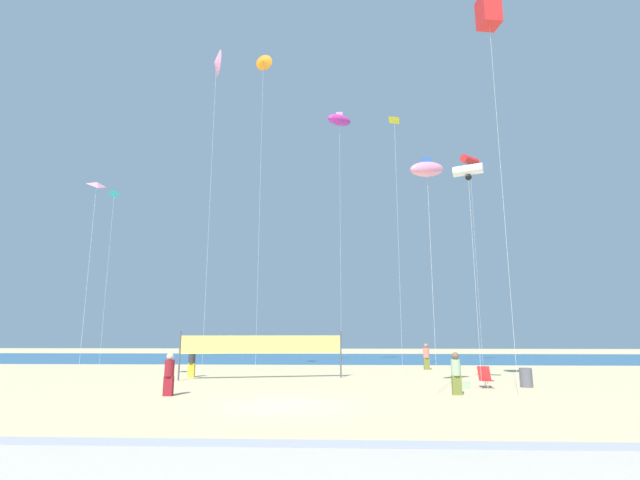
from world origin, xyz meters
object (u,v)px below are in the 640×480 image
object	(u,v)px
beach_handbag	(466,386)
kite_pink_diamond	(97,185)
folding_beach_chair	(485,377)
kite_pink_delta	(216,63)
beachgoer_sage_shirt	(456,372)
kite_orange_delta	(263,62)
kite_red_box	(488,13)
kite_magenta_inflatable	(339,120)
beachgoer_coral_shirt	(426,356)
beachgoer_charcoal_shirt	(192,361)
kite_red_tube	(470,161)
beachgoer_maroon_shirt	(169,373)
kite_white_tube	(468,171)
kite_yellow_diamond	(395,123)
kite_cyan_diamond	(114,196)
volleyball_net	(263,346)
trash_barrel	(526,378)
kite_pink_inflatable	(427,169)

from	to	relation	value
beach_handbag	kite_pink_diamond	xyz separation A→B (m)	(-17.26, 1.23, 9.36)
folding_beach_chair	kite_pink_delta	distance (m)	23.36
beachgoer_sage_shirt	kite_orange_delta	bearing A→B (deg)	61.48
kite_pink_delta	kite_pink_diamond	world-z (taller)	kite_pink_delta
kite_red_box	kite_magenta_inflatable	size ratio (longest dim) A/B	0.87
beachgoer_coral_shirt	beachgoer_charcoal_shirt	xyz separation A→B (m)	(-13.51, -5.94, -0.04)
kite_pink_diamond	kite_pink_delta	bearing A→B (deg)	43.43
beachgoer_sage_shirt	kite_red_tube	distance (m)	22.91
folding_beach_chair	kite_magenta_inflatable	xyz separation A→B (m)	(-6.16, 12.61, 17.95)
folding_beach_chair	kite_red_tube	xyz separation A→B (m)	(3.98, 14.11, 15.04)
beachgoer_maroon_shirt	kite_pink_delta	world-z (taller)	kite_pink_delta
kite_white_tube	beachgoer_coral_shirt	bearing A→B (deg)	91.56
kite_yellow_diamond	kite_cyan_diamond	distance (m)	19.68
kite_pink_diamond	beachgoer_coral_shirt	bearing A→B (deg)	28.93
beachgoer_coral_shirt	kite_pink_delta	bearing A→B (deg)	-85.92
beachgoer_charcoal_shirt	kite_cyan_diamond	world-z (taller)	kite_cyan_diamond
kite_white_tube	kite_red_tube	distance (m)	16.57
beachgoer_coral_shirt	volleyball_net	distance (m)	11.72
kite_red_tube	kite_magenta_inflatable	xyz separation A→B (m)	(-10.14, -1.50, 2.91)
beachgoer_sage_shirt	kite_red_box	world-z (taller)	kite_red_box
trash_barrel	kite_orange_delta	size ratio (longest dim) A/B	0.04
beachgoer_coral_shirt	trash_barrel	distance (m)	10.40
trash_barrel	kite_pink_inflatable	world-z (taller)	kite_pink_inflatable
folding_beach_chair	kite_white_tube	world-z (taller)	kite_white_tube
folding_beach_chair	volleyball_net	xyz separation A→B (m)	(-10.23, 3.65, 1.17)
beachgoer_maroon_shirt	kite_cyan_diamond	world-z (taller)	kite_cyan_diamond
beachgoer_coral_shirt	beach_handbag	world-z (taller)	beachgoer_coral_shirt
kite_pink_diamond	kite_cyan_diamond	world-z (taller)	kite_cyan_diamond
beachgoer_charcoal_shirt	kite_pink_inflatable	distance (m)	15.75
beachgoer_maroon_shirt	folding_beach_chair	bearing A→B (deg)	-59.83
beachgoer_maroon_shirt	kite_pink_delta	bearing A→B (deg)	23.54
beachgoer_charcoal_shirt	kite_red_tube	size ratio (longest dim) A/B	0.10
kite_red_box	folding_beach_chair	bearing A→B (deg)	96.54
folding_beach_chair	kite_white_tube	distance (m)	9.06
kite_orange_delta	kite_pink_inflatable	world-z (taller)	kite_orange_delta
kite_red_tube	kite_white_tube	bearing A→B (deg)	-106.36
kite_red_tube	kite_cyan_diamond	size ratio (longest dim) A/B	1.32
kite_red_box	kite_red_tube	xyz separation A→B (m)	(3.65, 16.99, -0.41)
beachgoer_charcoal_shirt	kite_pink_delta	xyz separation A→B (m)	(0.43, 0.48, 17.85)
beach_handbag	kite_pink_delta	xyz separation A→B (m)	(-12.76, 5.49, 18.55)
kite_white_tube	kite_pink_inflatable	world-z (taller)	kite_white_tube
volleyball_net	beach_handbag	distance (m)	10.26
beach_handbag	kite_yellow_diamond	bearing A→B (deg)	102.11
beachgoer_coral_shirt	kite_pink_delta	distance (m)	22.77
beachgoer_sage_shirt	kite_pink_inflatable	bearing A→B (deg)	74.29
kite_yellow_diamond	kite_pink_delta	xyz separation A→B (m)	(-11.13, -2.10, 3.19)
folding_beach_chair	kite_pink_inflatable	bearing A→B (deg)	-175.75
folding_beach_chair	kite_pink_inflatable	xyz separation A→B (m)	(-2.46, -2.04, 8.66)
volleyball_net	kite_red_box	size ratio (longest dim) A/B	0.49
beachgoer_coral_shirt	beachgoer_charcoal_shirt	size ratio (longest dim) A/B	1.04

